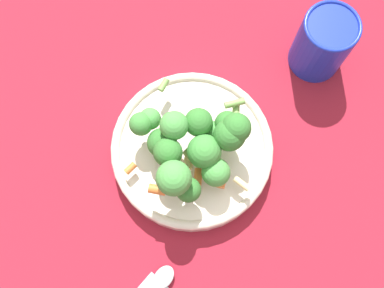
% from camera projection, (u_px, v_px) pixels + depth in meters
% --- Properties ---
extents(ground_plane, '(3.00, 3.00, 0.00)m').
position_uv_depth(ground_plane, '(192.00, 153.00, 0.71)').
color(ground_plane, maroon).
extents(bowl, '(0.24, 0.24, 0.04)m').
position_uv_depth(bowl, '(192.00, 150.00, 0.68)').
color(bowl, beige).
rests_on(bowl, ground_plane).
extents(pasta_salad, '(0.20, 0.20, 0.10)m').
position_uv_depth(pasta_salad, '(194.00, 146.00, 0.61)').
color(pasta_salad, '#8CB766').
rests_on(pasta_salad, bowl).
extents(cup, '(0.08, 0.08, 0.11)m').
position_uv_depth(cup, '(323.00, 43.00, 0.69)').
color(cup, '#192DAD').
rests_on(cup, ground_plane).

